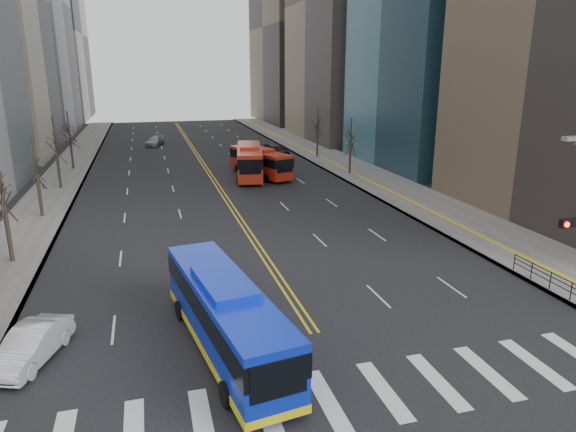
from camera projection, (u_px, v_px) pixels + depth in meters
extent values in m
plane|color=black|center=(356.00, 395.00, 19.84)|extent=(220.00, 220.00, 0.00)
cube|color=slate|center=(346.00, 166.00, 65.96)|extent=(7.00, 130.00, 0.15)
cube|color=slate|center=(61.00, 181.00, 57.21)|extent=(5.00, 130.00, 0.15)
cube|color=silver|center=(202.00, 422.00, 18.31)|extent=(0.70, 4.00, 0.01)
cube|color=silver|center=(267.00, 411.00, 18.92)|extent=(0.70, 4.00, 0.01)
cube|color=silver|center=(327.00, 400.00, 19.53)|extent=(0.70, 4.00, 0.01)
cube|color=silver|center=(384.00, 390.00, 20.14)|extent=(0.70, 4.00, 0.01)
cube|color=silver|center=(437.00, 381.00, 20.75)|extent=(0.70, 4.00, 0.01)
cube|color=silver|center=(488.00, 372.00, 21.36)|extent=(0.70, 4.00, 0.01)
cube|color=silver|center=(535.00, 363.00, 21.97)|extent=(0.70, 4.00, 0.01)
cube|color=gold|center=(199.00, 160.00, 70.68)|extent=(0.15, 100.00, 0.01)
cube|color=gold|center=(202.00, 160.00, 70.78)|extent=(0.15, 100.00, 0.01)
cube|color=#7E7057|center=(362.00, 1.00, 86.87)|extent=(20.00, 26.00, 46.00)
cube|color=#A89A87|center=(42.00, 34.00, 122.47)|extent=(18.00, 30.00, 40.00)
cube|color=brown|center=(301.00, 28.00, 116.78)|extent=(18.00, 30.00, 42.00)
cube|color=black|center=(571.00, 223.00, 22.99)|extent=(1.10, 0.28, 0.38)
cylinder|color=#FF190C|center=(567.00, 225.00, 22.75)|extent=(0.24, 0.08, 0.24)
cylinder|color=black|center=(573.00, 224.00, 22.84)|extent=(0.24, 0.08, 0.24)
cube|color=#999993|center=(573.00, 139.00, 21.78)|extent=(0.90, 0.35, 0.18)
cube|color=black|center=(552.00, 272.00, 28.75)|extent=(0.04, 6.00, 0.04)
cylinder|color=black|center=(571.00, 291.00, 27.50)|extent=(0.06, 0.06, 1.00)
cylinder|color=black|center=(550.00, 281.00, 28.89)|extent=(0.06, 0.06, 1.00)
cylinder|color=black|center=(531.00, 271.00, 30.28)|extent=(0.06, 0.06, 1.00)
cylinder|color=black|center=(514.00, 262.00, 31.67)|extent=(0.06, 0.06, 1.00)
cylinder|color=#2C231B|center=(9.00, 234.00, 32.76)|extent=(0.28, 0.28, 3.90)
cylinder|color=#2C231B|center=(40.00, 197.00, 42.98)|extent=(0.28, 0.28, 3.60)
cylinder|color=#2C231B|center=(59.00, 170.00, 53.10)|extent=(0.28, 0.28, 4.00)
cylinder|color=#2C231B|center=(72.00, 154.00, 63.31)|extent=(0.28, 0.28, 3.80)
cylinder|color=#2C231B|center=(350.00, 160.00, 60.49)|extent=(0.28, 0.28, 3.50)
cylinder|color=#2C231B|center=(317.00, 145.00, 71.55)|extent=(0.28, 0.28, 3.75)
cube|color=#0D2ACC|center=(226.00, 315.00, 22.55)|extent=(4.23, 12.05, 2.80)
cube|color=black|center=(225.00, 303.00, 22.39)|extent=(4.30, 12.08, 1.01)
cube|color=#0D2ACC|center=(225.00, 283.00, 22.13)|extent=(2.58, 4.39, 0.40)
cube|color=yellow|center=(227.00, 339.00, 22.88)|extent=(4.30, 12.08, 0.35)
cylinder|color=black|center=(226.00, 394.00, 19.10)|extent=(0.45, 1.03, 1.00)
cylinder|color=black|center=(286.00, 378.00, 20.07)|extent=(0.45, 1.03, 1.00)
cylinder|color=black|center=(180.00, 310.00, 25.72)|extent=(0.45, 1.03, 1.00)
cylinder|color=black|center=(227.00, 301.00, 26.69)|extent=(0.45, 1.03, 1.00)
cube|color=red|center=(260.00, 162.00, 59.42)|extent=(5.50, 10.67, 2.69)
cube|color=black|center=(260.00, 157.00, 59.27)|extent=(5.56, 10.71, 0.97)
cube|color=red|center=(260.00, 149.00, 59.02)|extent=(2.94, 4.07, 0.40)
cylinder|color=black|center=(266.00, 178.00, 56.45)|extent=(0.60, 1.04, 1.00)
cylinder|color=black|center=(284.00, 176.00, 57.71)|extent=(0.60, 1.04, 1.00)
cylinder|color=black|center=(238.00, 169.00, 61.80)|extent=(0.60, 1.04, 1.00)
cylinder|color=black|center=(255.00, 167.00, 63.06)|extent=(0.60, 1.04, 1.00)
cube|color=red|center=(249.00, 161.00, 59.17)|extent=(4.76, 12.03, 3.07)
cube|color=black|center=(249.00, 156.00, 59.00)|extent=(4.83, 12.07, 1.09)
cube|color=red|center=(249.00, 146.00, 58.71)|extent=(2.85, 4.43, 0.40)
cylinder|color=black|center=(238.00, 179.00, 55.84)|extent=(0.48, 1.04, 1.00)
cylinder|color=black|center=(262.00, 179.00, 56.07)|extent=(0.48, 1.04, 1.00)
cylinder|color=black|center=(238.00, 167.00, 63.03)|extent=(0.48, 1.04, 1.00)
cylinder|color=black|center=(260.00, 166.00, 63.26)|extent=(0.48, 1.04, 1.00)
imported|color=silver|center=(31.00, 345.00, 21.96)|extent=(3.13, 4.93, 1.53)
imported|color=black|center=(280.00, 150.00, 74.61)|extent=(2.33, 4.09, 1.31)
imported|color=#95959A|center=(155.00, 141.00, 83.18)|extent=(3.51, 5.28, 1.42)
imported|color=black|center=(267.00, 149.00, 76.52)|extent=(2.69, 4.56, 1.19)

